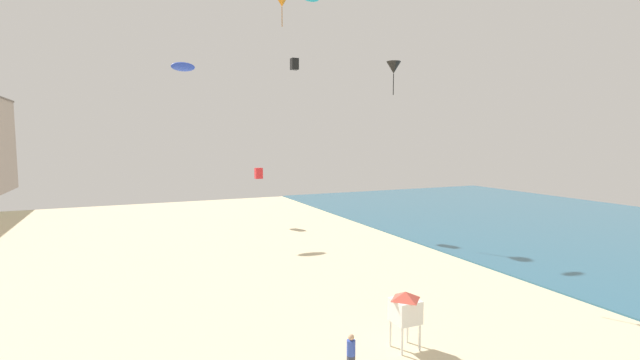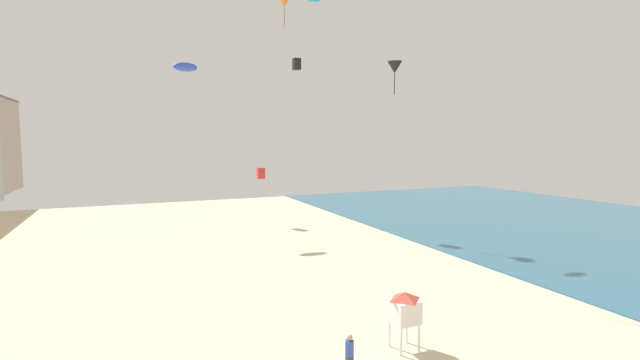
% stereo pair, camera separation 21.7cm
% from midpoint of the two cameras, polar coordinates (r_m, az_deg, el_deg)
% --- Properties ---
extents(kite_flyer, '(0.34, 0.34, 1.64)m').
position_cam_midpoint_polar(kite_flyer, '(18.33, 3.64, -21.21)').
color(kite_flyer, '#383D4C').
rests_on(kite_flyer, ground).
extents(lifeguard_stand, '(1.10, 1.10, 2.55)m').
position_cam_midpoint_polar(lifeguard_stand, '(20.26, 10.58, -15.81)').
color(lifeguard_stand, white).
rests_on(lifeguard_stand, ground).
extents(kite_red_box, '(0.74, 0.74, 1.16)m').
position_cam_midpoint_polar(kite_red_box, '(48.27, -8.01, 0.86)').
color(kite_red_box, red).
extents(kite_blue_parafoil, '(2.34, 0.65, 0.91)m').
position_cam_midpoint_polar(kite_blue_parafoil, '(47.75, -17.32, 13.71)').
color(kite_blue_parafoil, blue).
extents(kite_black_delta, '(0.95, 0.95, 2.17)m').
position_cam_midpoint_polar(kite_black_delta, '(30.49, 9.23, 14.05)').
color(kite_black_delta, black).
extents(kite_orange_delta, '(1.40, 1.40, 3.19)m').
position_cam_midpoint_polar(kite_orange_delta, '(50.49, -5.05, 21.90)').
color(kite_orange_delta, orange).
extents(kite_black_box, '(0.75, 0.75, 1.18)m').
position_cam_midpoint_polar(kite_black_box, '(48.40, -3.44, 14.64)').
color(kite_black_box, black).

